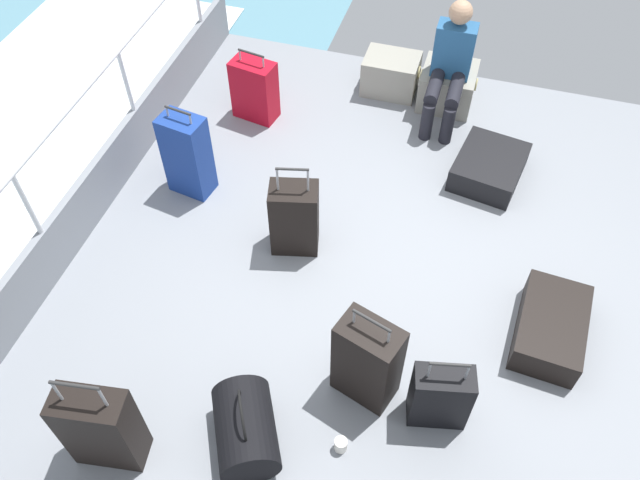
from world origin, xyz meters
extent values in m
cube|color=gray|center=(0.00, 0.00, -0.03)|extent=(4.40, 5.20, 0.06)
cube|color=gray|center=(-2.17, 0.00, 0.23)|extent=(0.06, 5.20, 0.45)
cylinder|color=silver|center=(-2.17, -0.69, 0.50)|extent=(0.04, 0.04, 1.00)
cylinder|color=silver|center=(-2.17, 0.69, 0.50)|extent=(0.04, 0.04, 1.00)
cylinder|color=silver|center=(-2.17, 2.08, 0.50)|extent=(0.04, 0.04, 1.00)
cylinder|color=silver|center=(-2.17, 0.00, 1.00)|extent=(0.04, 4.16, 0.04)
cube|color=gray|center=(-0.30, 2.15, 0.18)|extent=(0.51, 0.38, 0.36)
torus|color=tan|center=(-0.56, 2.15, 0.25)|extent=(0.02, 0.12, 0.12)
torus|color=tan|center=(-0.04, 2.15, 0.25)|extent=(0.02, 0.12, 0.12)
cube|color=gray|center=(0.24, 2.12, 0.18)|extent=(0.48, 0.49, 0.36)
torus|color=tan|center=(-0.01, 2.12, 0.25)|extent=(0.02, 0.12, 0.12)
torus|color=tan|center=(0.50, 2.12, 0.25)|extent=(0.02, 0.12, 0.12)
cube|color=#26598C|center=(0.24, 2.07, 0.60)|extent=(0.34, 0.20, 0.48)
sphere|color=tan|center=(0.24, 2.07, 0.96)|extent=(0.20, 0.20, 0.20)
cylinder|color=black|center=(0.33, 1.77, 0.40)|extent=(0.12, 0.40, 0.12)
cylinder|color=black|center=(0.33, 1.57, 0.18)|extent=(0.11, 0.11, 0.36)
cylinder|color=black|center=(0.15, 1.77, 0.40)|extent=(0.12, 0.40, 0.12)
cylinder|color=black|center=(0.15, 1.57, 0.18)|extent=(0.11, 0.11, 0.36)
cube|color=black|center=(0.24, -0.97, 0.34)|extent=(0.44, 0.35, 0.69)
cylinder|color=#A5A8AD|center=(0.13, -0.93, 0.74)|extent=(0.02, 0.02, 0.11)
cylinder|color=#A5A8AD|center=(0.35, -1.00, 0.74)|extent=(0.02, 0.02, 0.11)
cylinder|color=#2D2D2D|center=(0.24, -0.97, 0.80)|extent=(0.24, 0.10, 0.02)
cube|color=white|center=(0.27, -0.85, 0.40)|extent=(0.05, 0.02, 0.08)
cube|color=black|center=(0.75, 1.22, 0.11)|extent=(0.62, 0.72, 0.22)
cube|color=silver|center=(0.81, 1.54, 0.16)|extent=(0.05, 0.01, 0.08)
cube|color=navy|center=(-1.57, 0.40, 0.36)|extent=(0.37, 0.28, 0.72)
cylinder|color=#A5A8AD|center=(-1.67, 0.41, 0.76)|extent=(0.02, 0.02, 0.09)
cylinder|color=#A5A8AD|center=(-1.47, 0.38, 0.76)|extent=(0.02, 0.02, 0.09)
cylinder|color=#2D2D2D|center=(-1.57, 0.40, 0.81)|extent=(0.23, 0.06, 0.02)
cube|color=white|center=(-1.55, 0.51, 0.51)|extent=(0.05, 0.01, 0.08)
cube|color=#B70C1E|center=(-1.39, 1.43, 0.28)|extent=(0.42, 0.29, 0.56)
cylinder|color=#A5A8AD|center=(-1.51, 1.45, 0.61)|extent=(0.02, 0.02, 0.10)
cylinder|color=#A5A8AD|center=(-1.28, 1.41, 0.61)|extent=(0.02, 0.02, 0.10)
cylinder|color=#2D2D2D|center=(-1.39, 1.43, 0.66)|extent=(0.25, 0.06, 0.02)
cube|color=white|center=(-1.37, 1.54, 0.32)|extent=(0.05, 0.01, 0.08)
cube|color=black|center=(1.35, -0.23, 0.12)|extent=(0.48, 0.74, 0.24)
cube|color=green|center=(1.37, 0.12, 0.13)|extent=(0.05, 0.01, 0.08)
cube|color=black|center=(0.71, -1.02, 0.25)|extent=(0.39, 0.26, 0.50)
cylinder|color=#A5A8AD|center=(0.60, -1.05, 0.57)|extent=(0.02, 0.02, 0.14)
cylinder|color=#A5A8AD|center=(0.81, -1.00, 0.57)|extent=(0.02, 0.02, 0.14)
cylinder|color=#2D2D2D|center=(0.71, -1.02, 0.64)|extent=(0.23, 0.07, 0.02)
cube|color=silver|center=(0.69, -0.93, 0.29)|extent=(0.05, 0.02, 0.08)
cube|color=black|center=(-1.12, -1.81, 0.33)|extent=(0.44, 0.27, 0.67)
cylinder|color=#A5A8AD|center=(-1.24, -1.83, 0.76)|extent=(0.02, 0.02, 0.19)
cylinder|color=#A5A8AD|center=(-0.99, -1.80, 0.76)|extent=(0.02, 0.02, 0.19)
cylinder|color=#2D2D2D|center=(-1.12, -1.81, 0.86)|extent=(0.27, 0.06, 0.02)
cube|color=silver|center=(-1.13, -1.71, 0.52)|extent=(0.05, 0.01, 0.08)
cube|color=black|center=(-0.57, 0.06, 0.30)|extent=(0.40, 0.32, 0.60)
cylinder|color=#A5A8AD|center=(-0.67, 0.03, 0.70)|extent=(0.02, 0.02, 0.20)
cylinder|color=#A5A8AD|center=(-0.47, 0.08, 0.70)|extent=(0.02, 0.02, 0.20)
cylinder|color=#2D2D2D|center=(-0.57, 0.06, 0.80)|extent=(0.23, 0.07, 0.02)
cube|color=green|center=(-0.60, 0.18, 0.43)|extent=(0.05, 0.02, 0.08)
cylinder|color=black|center=(-0.36, -1.53, 0.18)|extent=(0.57, 0.64, 0.36)
torus|color=black|center=(-0.36, -1.53, 0.37)|extent=(0.16, 0.27, 0.30)
cylinder|color=white|center=(0.20, -1.40, 0.05)|extent=(0.08, 0.08, 0.10)
camera|label=1|loc=(0.51, -2.91, 3.84)|focal=36.09mm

